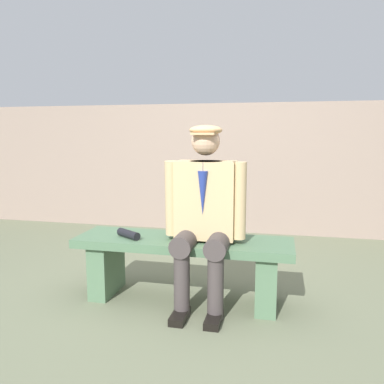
% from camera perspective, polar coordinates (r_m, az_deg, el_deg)
% --- Properties ---
extents(ground_plane, '(30.00, 30.00, 0.00)m').
position_cam_1_polar(ground_plane, '(3.06, -1.30, -15.47)').
color(ground_plane, '#646A51').
extents(bench, '(1.60, 0.46, 0.48)m').
position_cam_1_polar(bench, '(2.94, -1.32, -9.65)').
color(bench, '#4B6B4D').
rests_on(bench, ground).
extents(seated_man, '(0.59, 0.55, 1.30)m').
position_cam_1_polar(seated_man, '(2.75, 1.81, -2.52)').
color(seated_man, tan).
rests_on(seated_man, ground).
extents(rolled_magazine, '(0.21, 0.17, 0.06)m').
position_cam_1_polar(rolled_magazine, '(2.94, -9.28, -6.09)').
color(rolled_magazine, black).
rests_on(rolled_magazine, bench).
extents(stadium_wall, '(12.00, 0.24, 1.63)m').
position_cam_1_polar(stadium_wall, '(5.06, 4.95, 3.53)').
color(stadium_wall, gray).
rests_on(stadium_wall, ground).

